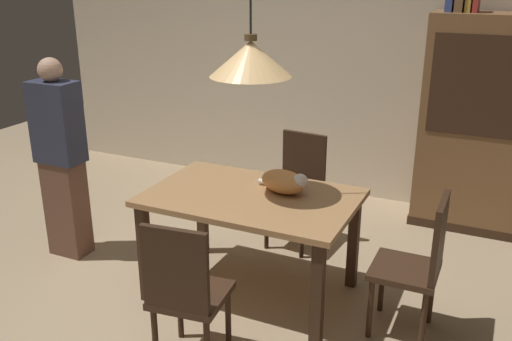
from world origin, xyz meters
The scene contains 11 objects.
ground centered at (0.00, 0.00, 0.00)m, with size 10.00×10.00×0.00m, color tan.
back_wall centered at (0.00, 2.65, 1.45)m, with size 6.40×0.10×2.90m, color beige.
dining_table centered at (0.10, 0.48, 0.65)m, with size 1.40×0.90×0.75m.
chair_right_side centered at (1.22, 0.48, 0.51)m, with size 0.40×0.40×0.93m.
chair_far_back centered at (0.10, 1.36, 0.51)m, with size 0.44×0.44×0.93m.
chair_near_front centered at (0.10, -0.40, 0.51)m, with size 0.44×0.44×0.93m.
cat_sleeping centered at (0.28, 0.62, 0.83)m, with size 0.40×0.31×0.16m.
pendant_lamp centered at (0.10, 0.48, 1.66)m, with size 0.52×0.52×1.30m.
hutch_bookcase centered at (1.45, 2.32, 0.89)m, with size 1.12×0.45×1.85m.
book_yellow_short centered at (1.17, 2.32, 1.94)m, with size 0.04×0.20×0.18m, color gold.
person_standing centered at (-1.49, 0.41, 0.79)m, with size 0.36×0.22×1.58m.
Camera 1 is at (1.61, -2.69, 2.20)m, focal length 39.69 mm.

